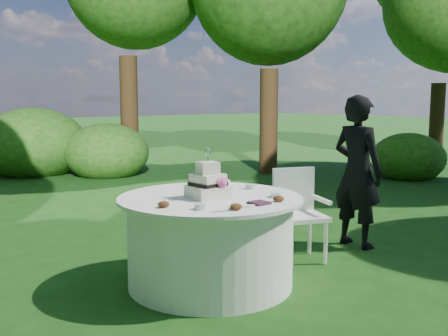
{
  "coord_description": "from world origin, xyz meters",
  "views": [
    {
      "loc": [
        -2.64,
        -3.46,
        1.59
      ],
      "look_at": [
        0.15,
        0.0,
        1.0
      ],
      "focal_mm": 42.0,
      "sensor_mm": 36.0,
      "label": 1
    }
  ],
  "objects_px": {
    "guest": "(357,172)",
    "table": "(210,240)",
    "cake": "(208,184)",
    "chair": "(298,207)",
    "napkins": "(259,203)"
  },
  "relations": [
    {
      "from": "table",
      "to": "cake",
      "type": "relative_size",
      "value": 3.7
    },
    {
      "from": "cake",
      "to": "chair",
      "type": "bearing_deg",
      "value": 4.11
    },
    {
      "from": "guest",
      "to": "chair",
      "type": "distance_m",
      "value": 0.87
    },
    {
      "from": "napkins",
      "to": "cake",
      "type": "bearing_deg",
      "value": 107.36
    },
    {
      "from": "guest",
      "to": "chair",
      "type": "height_order",
      "value": "guest"
    },
    {
      "from": "table",
      "to": "cake",
      "type": "bearing_deg",
      "value": -144.9
    },
    {
      "from": "napkins",
      "to": "table",
      "type": "relative_size",
      "value": 0.09
    },
    {
      "from": "cake",
      "to": "chair",
      "type": "height_order",
      "value": "cake"
    },
    {
      "from": "napkins",
      "to": "table",
      "type": "distance_m",
      "value": 0.64
    },
    {
      "from": "guest",
      "to": "table",
      "type": "xyz_separation_m",
      "value": [
        -1.96,
        0.04,
        -0.43
      ]
    },
    {
      "from": "napkins",
      "to": "cake",
      "type": "relative_size",
      "value": 0.33
    },
    {
      "from": "table",
      "to": "chair",
      "type": "relative_size",
      "value": 1.73
    },
    {
      "from": "guest",
      "to": "table",
      "type": "distance_m",
      "value": 2.0
    },
    {
      "from": "napkins",
      "to": "cake",
      "type": "height_order",
      "value": "cake"
    },
    {
      "from": "guest",
      "to": "cake",
      "type": "height_order",
      "value": "guest"
    }
  ]
}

